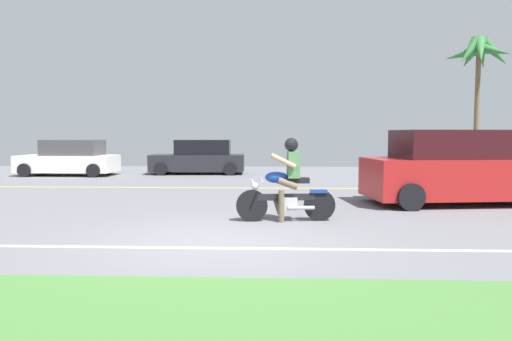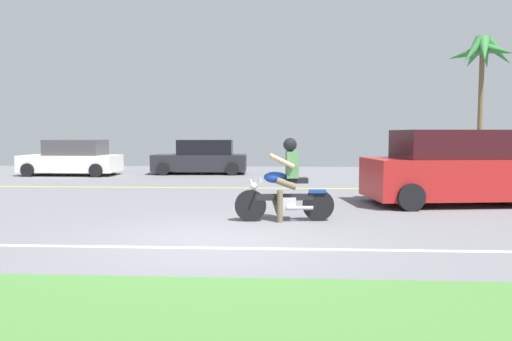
# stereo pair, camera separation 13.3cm
# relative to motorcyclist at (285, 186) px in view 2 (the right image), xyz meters

# --- Properties ---
(ground) EXTENTS (56.00, 30.00, 0.04)m
(ground) POSITION_rel_motorcyclist_xyz_m (-1.15, 1.17, -0.73)
(ground) COLOR slate
(lane_line_near) EXTENTS (50.40, 0.12, 0.01)m
(lane_line_near) POSITION_rel_motorcyclist_xyz_m (-1.15, -2.36, -0.71)
(lane_line_near) COLOR silver
(lane_line_near) RESTS_ON ground
(lane_line_far) EXTENTS (50.40, 0.12, 0.01)m
(lane_line_far) POSITION_rel_motorcyclist_xyz_m (-1.15, 5.84, -0.71)
(lane_line_far) COLOR yellow
(lane_line_far) RESTS_ON ground
(motorcyclist) EXTENTS (2.02, 0.66, 1.69)m
(motorcyclist) POSITION_rel_motorcyclist_xyz_m (0.00, 0.00, 0.00)
(motorcyclist) COLOR black
(motorcyclist) RESTS_ON ground
(suv_nearby) EXTENTS (4.97, 2.60, 1.86)m
(suv_nearby) POSITION_rel_motorcyclist_xyz_m (4.46, 2.57, 0.20)
(suv_nearby) COLOR #AD1E1E
(suv_nearby) RESTS_ON ground
(parked_car_0) EXTENTS (4.07, 1.91, 1.52)m
(parked_car_0) POSITION_rel_motorcyclist_xyz_m (-9.03, 10.25, -0.00)
(parked_car_0) COLOR white
(parked_car_0) RESTS_ON ground
(parked_car_1) EXTENTS (4.19, 2.03, 1.51)m
(parked_car_1) POSITION_rel_motorcyclist_xyz_m (-3.62, 11.32, -0.01)
(parked_car_1) COLOR #232328
(parked_car_1) RESTS_ON ground
(palm_tree_0) EXTENTS (2.92, 2.99, 6.18)m
(palm_tree_0) POSITION_rel_motorcyclist_xyz_m (8.98, 12.68, 4.55)
(palm_tree_0) COLOR brown
(palm_tree_0) RESTS_ON ground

